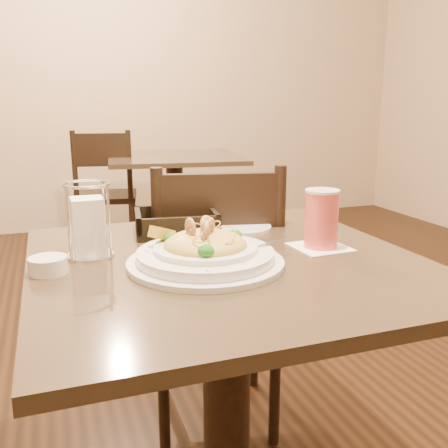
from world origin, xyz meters
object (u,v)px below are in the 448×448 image
object	(u,v)px
pasta_bowl	(205,252)
side_plate	(241,227)
main_table	(227,349)
dining_chair_near	(215,292)
drink_glass	(321,219)
bread_basket	(176,225)
background_table	(175,189)
butter_ramekin	(48,265)
napkin_caddy	(88,225)
dining_chair_far	(105,191)

from	to	relation	value
pasta_bowl	side_plate	size ratio (longest dim) A/B	2.21
main_table	dining_chair_near	distance (m)	0.43
drink_glass	bread_basket	xyz separation A→B (m)	(-0.31, 0.27, -0.05)
background_table	bread_basket	xyz separation A→B (m)	(-0.51, -2.07, 0.26)
main_table	butter_ramekin	xyz separation A→B (m)	(-0.40, 0.03, 0.25)
drink_glass	bread_basket	distance (m)	0.41
main_table	side_plate	size ratio (longest dim) A/B	5.06
butter_ramekin	drink_glass	bearing A→B (deg)	-2.24
butter_ramekin	main_table	bearing A→B (deg)	-4.46
napkin_caddy	butter_ramekin	distance (m)	0.15
drink_glass	dining_chair_near	bearing A→B (deg)	109.81
napkin_caddy	bread_basket	bearing A→B (deg)	30.89
pasta_bowl	side_plate	distance (m)	0.35
dining_chair_far	bread_basket	bearing A→B (deg)	100.02
background_table	drink_glass	size ratio (longest dim) A/B	6.66
butter_ramekin	pasta_bowl	bearing A→B (deg)	-10.68
background_table	bread_basket	world-z (taller)	bread_basket
dining_chair_near	bread_basket	xyz separation A→B (m)	(-0.16, -0.13, 0.27)
bread_basket	side_plate	size ratio (longest dim) A/B	1.41
pasta_bowl	drink_glass	size ratio (longest dim) A/B	2.62
main_table	napkin_caddy	bearing A→B (deg)	156.93
background_table	dining_chair_far	world-z (taller)	dining_chair_far
background_table	side_plate	xyz separation A→B (m)	(-0.32, -2.10, 0.24)
main_table	side_plate	world-z (taller)	side_plate
main_table	bread_basket	bearing A→B (deg)	100.55
dining_chair_near	butter_ramekin	bearing A→B (deg)	49.04
background_table	napkin_caddy	xyz separation A→B (m)	(-0.76, -2.22, 0.31)
main_table	dining_chair_far	distance (m)	2.50
pasta_bowl	butter_ramekin	bearing A→B (deg)	169.32
background_table	dining_chair_near	size ratio (longest dim) A/B	1.08
pasta_bowl	bread_basket	distance (m)	0.31
background_table	drink_glass	distance (m)	2.37
background_table	pasta_bowl	world-z (taller)	pasta_bowl
bread_basket	side_plate	bearing A→B (deg)	-9.02
main_table	background_table	world-z (taller)	same
main_table	drink_glass	world-z (taller)	drink_glass
side_plate	drink_glass	bearing A→B (deg)	-63.63
main_table	background_table	distance (m)	2.39
background_table	dining_chair_far	size ratio (longest dim) A/B	1.08
dining_chair_far	side_plate	world-z (taller)	dining_chair_far
main_table	bread_basket	distance (m)	0.38
main_table	dining_chair_far	bearing A→B (deg)	90.30
napkin_caddy	butter_ramekin	bearing A→B (deg)	-134.45
dining_chair_far	pasta_bowl	distance (m)	2.55
side_plate	bread_basket	bearing A→B (deg)	170.98
main_table	pasta_bowl	bearing A→B (deg)	-153.11
drink_glass	bread_basket	world-z (taller)	drink_glass
pasta_bowl	side_plate	xyz separation A→B (m)	(0.20, 0.28, -0.03)
butter_ramekin	dining_chair_far	bearing A→B (deg)	81.09
napkin_caddy	drink_glass	bearing A→B (deg)	-12.50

